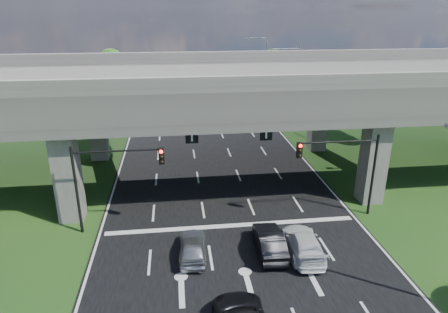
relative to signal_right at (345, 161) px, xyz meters
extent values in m
plane|color=#1B4014|center=(-7.82, -3.94, -4.19)|extent=(160.00, 160.00, 0.00)
cube|color=black|center=(-7.82, 6.06, -4.17)|extent=(18.00, 120.00, 0.03)
cube|color=#322F2D|center=(-7.82, 8.06, 3.81)|extent=(80.00, 15.00, 2.00)
cube|color=#5A5752|center=(-7.82, 0.81, 5.31)|extent=(80.00, 0.50, 1.00)
cube|color=#5A5752|center=(-7.82, 15.31, 5.31)|extent=(80.00, 0.50, 1.00)
cube|color=#5A5752|center=(-18.82, 2.06, -0.69)|extent=(1.60, 1.60, 7.00)
cube|color=#5A5752|center=(-18.82, 14.06, -0.69)|extent=(1.60, 1.60, 7.00)
cube|color=#5A5752|center=(3.18, 2.06, -0.69)|extent=(1.60, 1.60, 7.00)
cube|color=#5A5752|center=(3.18, 14.06, -0.69)|extent=(1.60, 1.60, 7.00)
cube|color=black|center=(-10.32, 1.06, 1.81)|extent=(0.85, 0.06, 0.85)
cube|color=black|center=(-5.32, 1.06, 1.81)|extent=(0.85, 0.06, 0.85)
cube|color=#9E9E99|center=(-33.82, 31.06, -2.19)|extent=(20.00, 10.00, 4.00)
cylinder|color=black|center=(2.18, 0.06, -1.19)|extent=(0.18, 0.18, 6.00)
cylinder|color=black|center=(-0.57, 0.06, 1.41)|extent=(5.50, 0.12, 0.12)
cube|color=black|center=(-3.32, -0.12, 1.01)|extent=(0.35, 0.28, 1.05)
sphere|color=#FF0C05|center=(-3.32, -0.28, 1.36)|extent=(0.22, 0.22, 0.22)
cylinder|color=black|center=(-17.82, 0.06, -1.19)|extent=(0.18, 0.18, 6.00)
cylinder|color=black|center=(-15.07, 0.06, 1.41)|extent=(5.50, 0.12, 0.12)
cube|color=black|center=(-12.32, -0.12, 1.01)|extent=(0.35, 0.28, 1.05)
sphere|color=#FF0C05|center=(-12.32, -0.28, 1.36)|extent=(0.22, 0.22, 0.22)
cylinder|color=gray|center=(2.68, 20.06, 0.81)|extent=(0.16, 0.16, 10.00)
cylinder|color=gray|center=(1.18, 20.06, 5.51)|extent=(3.00, 0.10, 0.10)
cube|color=gray|center=(-0.32, 20.06, 5.41)|extent=(0.60, 0.25, 0.18)
cylinder|color=gray|center=(2.68, 36.06, 0.81)|extent=(0.16, 0.16, 10.00)
cylinder|color=gray|center=(1.18, 36.06, 5.51)|extent=(3.00, 0.10, 0.10)
cube|color=gray|center=(-0.32, 36.06, 5.41)|extent=(0.60, 0.25, 0.18)
cylinder|color=black|center=(-21.82, 22.06, -2.54)|extent=(0.36, 0.36, 3.30)
sphere|color=#194713|center=(-21.82, 22.06, 0.46)|extent=(4.50, 4.50, 4.50)
sphere|color=#194713|center=(-21.42, 21.76, 1.81)|extent=(3.60, 3.60, 3.60)
sphere|color=#194713|center=(-22.12, 22.46, -0.44)|extent=(3.30, 3.30, 3.30)
cylinder|color=black|center=(-24.82, 30.06, -2.76)|extent=(0.36, 0.36, 2.86)
sphere|color=#194713|center=(-24.82, 30.06, -0.16)|extent=(3.90, 3.90, 3.90)
sphere|color=#194713|center=(-24.42, 29.76, 1.01)|extent=(3.12, 3.12, 3.12)
sphere|color=#194713|center=(-25.12, 30.46, -0.94)|extent=(2.86, 2.86, 2.86)
cylinder|color=black|center=(-20.82, 38.06, -2.43)|extent=(0.36, 0.36, 3.52)
sphere|color=#194713|center=(-20.82, 38.06, 0.77)|extent=(4.80, 4.80, 4.80)
sphere|color=#194713|center=(-20.42, 37.76, 2.21)|extent=(3.84, 3.84, 3.84)
sphere|color=#194713|center=(-21.12, 38.46, -0.19)|extent=(3.52, 3.52, 3.52)
cylinder|color=black|center=(5.18, 24.06, -2.65)|extent=(0.36, 0.36, 3.08)
sphere|color=#194713|center=(5.18, 24.06, 0.15)|extent=(4.20, 4.20, 4.20)
sphere|color=#194713|center=(5.58, 23.76, 1.41)|extent=(3.36, 3.36, 3.36)
sphere|color=#194713|center=(4.88, 24.46, -0.69)|extent=(3.08, 3.08, 3.08)
cylinder|color=black|center=(8.18, 32.06, -2.76)|extent=(0.36, 0.36, 2.86)
sphere|color=#194713|center=(8.18, 32.06, -0.16)|extent=(3.90, 3.90, 3.90)
sphere|color=#194713|center=(8.58, 31.76, 1.01)|extent=(3.12, 3.12, 3.12)
sphere|color=#194713|center=(7.88, 32.46, -0.94)|extent=(2.86, 2.86, 2.86)
cylinder|color=black|center=(4.18, 40.06, -2.54)|extent=(0.36, 0.36, 3.30)
sphere|color=#194713|center=(4.18, 40.06, 0.46)|extent=(4.50, 4.50, 4.50)
sphere|color=#194713|center=(4.58, 39.76, 1.81)|extent=(3.60, 3.60, 3.60)
sphere|color=#194713|center=(3.88, 40.46, -0.44)|extent=(3.30, 3.30, 3.30)
imported|color=#A6A9AE|center=(-10.66, -3.65, -3.48)|extent=(1.81, 4.05, 1.35)
imported|color=black|center=(-6.02, -3.78, -3.43)|extent=(1.73, 4.45, 1.44)
imported|color=white|center=(-4.04, -4.22, -3.47)|extent=(2.25, 4.87, 1.38)
camera|label=1|loc=(-11.35, -24.03, 9.88)|focal=32.00mm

